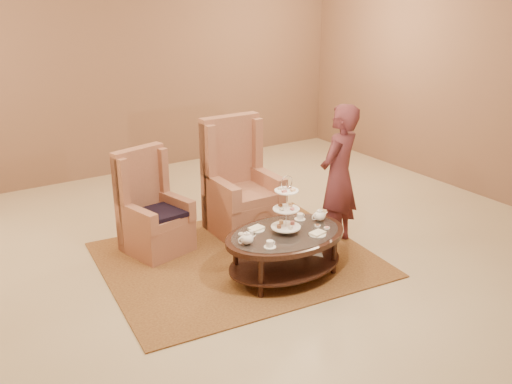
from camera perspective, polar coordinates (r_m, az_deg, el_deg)
ground at (r=6.11m, az=-0.17°, el=-8.07°), size 8.00×8.00×0.00m
ceiling at (r=6.11m, az=-0.17°, el=-8.07°), size 8.00×8.00×0.02m
wall_back at (r=9.09m, az=-14.15°, el=12.45°), size 8.00×0.04×3.50m
wall_right at (r=8.32m, az=24.21°, el=10.61°), size 0.04×8.00×3.50m
rug at (r=6.38m, az=-1.84°, el=-6.73°), size 3.05×2.61×0.02m
tea_table at (r=5.88m, az=2.97°, el=-4.89°), size 1.33×0.92×1.11m
armchair_left at (r=6.56m, az=-10.38°, el=-2.50°), size 0.78×0.79×1.18m
armchair_right at (r=6.95m, az=-1.69°, el=-0.19°), size 0.76×0.79×1.40m
person at (r=6.51m, az=8.26°, el=1.52°), size 0.71×0.59×1.67m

